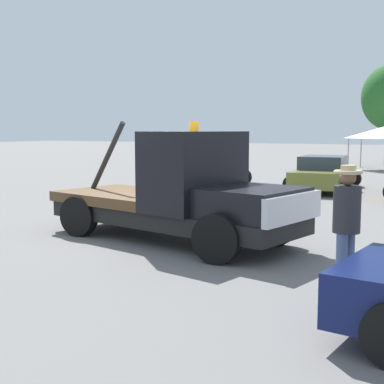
% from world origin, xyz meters
% --- Properties ---
extents(ground_plane, '(160.00, 160.00, 0.00)m').
position_xyz_m(ground_plane, '(0.00, 0.00, 0.00)').
color(ground_plane, slate).
extents(tow_truck, '(6.06, 3.04, 2.51)m').
position_xyz_m(tow_truck, '(0.35, -0.07, 0.96)').
color(tow_truck, black).
rests_on(tow_truck, ground).
extents(person_near_truck, '(0.40, 0.40, 1.82)m').
position_xyz_m(person_near_truck, '(4.05, -1.83, 1.07)').
color(person_near_truck, '#475B84').
rests_on(person_near_truck, ground).
extents(parked_car_skyblue, '(2.96, 4.77, 1.34)m').
position_xyz_m(parked_car_skyblue, '(-3.92, 9.49, 0.65)').
color(parked_car_skyblue, '#669ED1').
rests_on(parked_car_skyblue, ground).
extents(parked_car_olive, '(2.69, 5.00, 1.34)m').
position_xyz_m(parked_car_olive, '(0.26, 10.88, 0.65)').
color(parked_car_olive, olive).
rests_on(parked_car_olive, ground).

